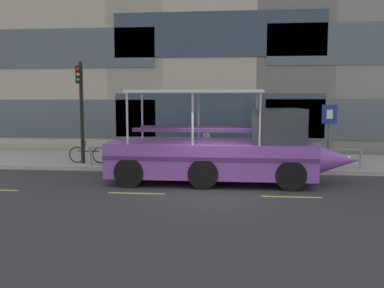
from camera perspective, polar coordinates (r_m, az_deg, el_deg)
name	(u,v)px	position (r m, az deg, el deg)	size (l,w,h in m)	color
ground_plane	(214,190)	(13.85, 3.00, -6.18)	(120.00, 120.00, 0.00)	#333335
sidewalk	(220,161)	(19.34, 3.82, -2.36)	(32.00, 4.80, 0.18)	#99968E
curb_edge	(218,171)	(16.88, 3.52, -3.62)	(32.00, 0.18, 0.18)	#B2ADA3
lane_centreline	(213,195)	(13.07, 2.83, -6.92)	(25.80, 0.12, 0.01)	#DBD64C
curb_guardrail	(221,154)	(17.11, 3.97, -1.32)	(11.06, 0.09, 0.80)	gray
traffic_light_pole	(81,102)	(18.46, -14.80, 5.46)	(0.24, 0.46, 4.32)	black
parking_sign	(329,125)	(17.79, 18.07, 2.48)	(0.60, 0.12, 2.54)	#4C4F54
leaned_bicycle	(89,154)	(18.74, -13.84, -1.36)	(1.74, 0.46, 0.96)	black
duck_tour_boat	(225,151)	(14.89, 4.55, -1.01)	(8.83, 2.68, 3.25)	purple
pedestrian_near_bow	(303,141)	(17.88, 14.76, 0.39)	(0.28, 0.47, 1.72)	#1E2338
pedestrian_mid_left	(207,142)	(17.77, 1.98, 0.24)	(0.27, 0.42, 1.56)	#1E2338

